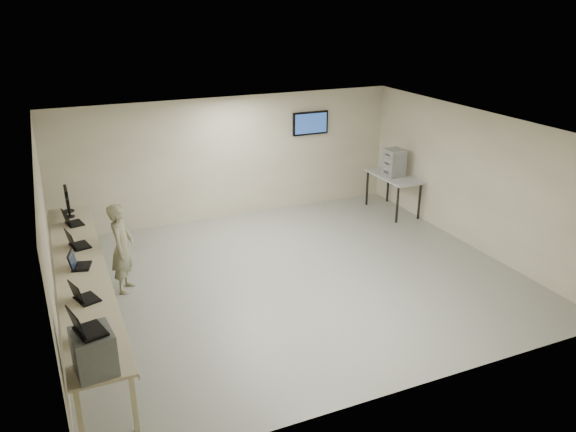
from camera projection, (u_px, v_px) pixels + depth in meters
name	position (u px, v px, depth m)	size (l,w,h in m)	color
room	(293.00, 205.00, 9.91)	(8.01, 7.01, 2.81)	#9D9F8E
workbench	(82.00, 273.00, 8.72)	(0.76, 6.00, 0.90)	beige
equipment_box	(94.00, 352.00, 6.23)	(0.43, 0.49, 0.51)	slate
laptop_on_box	(84.00, 327.00, 6.08)	(0.41, 0.44, 0.30)	black
laptop_0	(88.00, 333.00, 6.90)	(0.39, 0.41, 0.27)	black
laptop_1	(82.00, 296.00, 7.76)	(0.41, 0.43, 0.29)	black
laptop_2	(78.00, 263.00, 8.70)	(0.37, 0.41, 0.28)	black
laptop_3	(76.00, 243.00, 9.43)	(0.40, 0.44, 0.30)	black
laptop_4	(71.00, 221.00, 10.37)	(0.38, 0.42, 0.29)	black
monitor_near	(68.00, 205.00, 10.66)	(0.19, 0.42, 0.42)	black
monitor_far	(67.00, 197.00, 10.93)	(0.22, 0.49, 0.49)	black
soldier	(122.00, 248.00, 9.65)	(0.59, 0.39, 1.61)	gray
side_table	(394.00, 178.00, 13.27)	(0.71, 1.51, 0.91)	#A8A8A8
storage_bins	(394.00, 163.00, 13.12)	(0.40, 0.45, 0.64)	#969696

